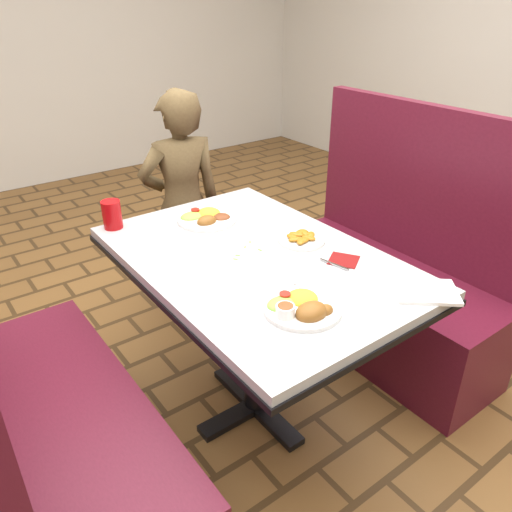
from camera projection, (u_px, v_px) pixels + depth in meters
The scene contains 14 objects.
dining_table at pixel (256, 279), 1.87m from camera, with size 0.81×1.21×0.75m.
booth_bench_left at pixel (57, 441), 1.60m from camera, with size 0.47×1.20×1.17m.
booth_bench_right at pixel (386, 286), 2.44m from camera, with size 0.47×1.20×1.17m.
diner_person at pixel (182, 206), 2.64m from camera, with size 0.44×0.29×1.21m, color brown.
near_dinner_plate at pixel (302, 304), 1.50m from camera, with size 0.24×0.24×0.07m.
far_dinner_plate at pixel (206, 215), 2.10m from camera, with size 0.25×0.25×0.06m.
plantain_plate at pixel (302, 239), 1.92m from camera, with size 0.18×0.18×0.03m.
maroon_napkin at pixel (344, 260), 1.79m from camera, with size 0.10×0.10×0.00m, color maroon.
spoon_utensil at pixel (334, 264), 1.76m from camera, with size 0.01×0.12×0.00m, color silver.
red_tumbler at pixel (112, 215), 2.02m from camera, with size 0.08×0.08×0.12m, color #AD0B0E.
paper_napkin at pixel (426, 291), 1.60m from camera, with size 0.20×0.15×0.01m, color white.
knife_utensil at pixel (312, 298), 1.56m from camera, with size 0.01×0.18×0.00m, color silver.
fork_utensil at pixel (304, 306), 1.52m from camera, with size 0.01×0.16×0.00m, color silver.
lettuce_shreds at pixel (255, 247), 1.89m from camera, with size 0.28×0.32×0.00m, color #7AB247, non-canonical shape.
Camera 1 is at (-0.96, -1.29, 1.61)m, focal length 35.00 mm.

